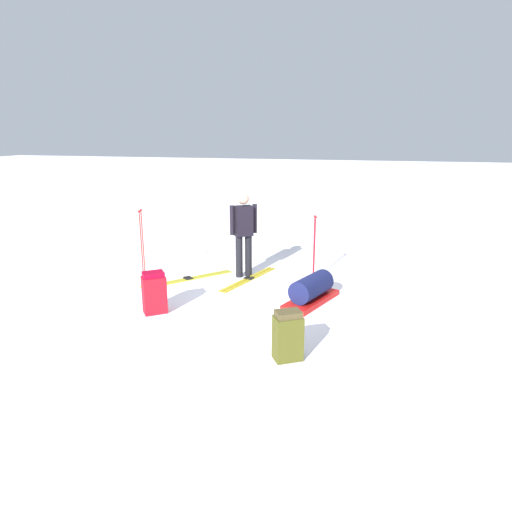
# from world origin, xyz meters

# --- Properties ---
(ground_plane) EXTENTS (80.00, 80.00, 0.00)m
(ground_plane) POSITION_xyz_m (0.00, 0.00, 0.00)
(ground_plane) COLOR white
(skier_standing) EXTENTS (0.38, 0.47, 1.70)m
(skier_standing) POSITION_xyz_m (-0.90, -0.49, 0.95)
(skier_standing) COLOR black
(skier_standing) RESTS_ON ground_plane
(ski_pair_near) EXTENTS (1.57, 1.41, 0.05)m
(ski_pair_near) POSITION_xyz_m (-0.40, -1.51, 0.01)
(ski_pair_near) COLOR gold
(ski_pair_near) RESTS_ON ground_plane
(ski_pair_far) EXTENTS (1.79, 0.72, 0.05)m
(ski_pair_far) POSITION_xyz_m (-0.71, -0.33, 0.01)
(ski_pair_far) COLOR gold
(ski_pair_far) RESTS_ON ground_plane
(backpack_large_dark) EXTENTS (0.43, 0.45, 0.69)m
(backpack_large_dark) POSITION_xyz_m (1.33, -1.36, 0.34)
(backpack_large_dark) COLOR maroon
(backpack_large_dark) RESTS_ON ground_plane
(backpack_bright) EXTENTS (0.40, 0.43, 0.67)m
(backpack_bright) POSITION_xyz_m (2.35, 1.03, 0.33)
(backpack_bright) COLOR #4B4C19
(backpack_bright) RESTS_ON ground_plane
(ski_poles_planted_near) EXTENTS (0.15, 0.10, 1.29)m
(ski_poles_planted_near) POSITION_xyz_m (-1.07, 0.91, 0.72)
(ski_poles_planted_near) COLOR maroon
(ski_poles_planted_near) RESTS_ON ground_plane
(ski_poles_planted_far) EXTENTS (0.22, 0.12, 1.38)m
(ski_poles_planted_far) POSITION_xyz_m (-0.37, -2.46, 0.76)
(ski_poles_planted_far) COLOR maroon
(ski_poles_planted_far) RESTS_ON ground_plane
(gear_sled) EXTENTS (1.36, 0.88, 0.49)m
(gear_sled) POSITION_xyz_m (0.24, 1.05, 0.22)
(gear_sled) COLOR red
(gear_sled) RESTS_ON ground_plane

